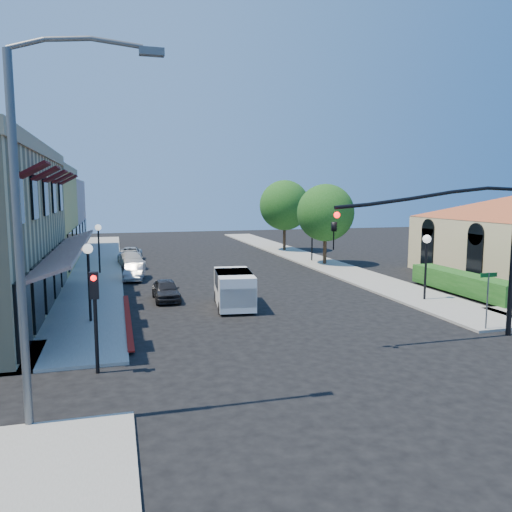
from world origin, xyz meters
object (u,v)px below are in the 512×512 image
object	(u,v)px
lamppost_right_near	(426,251)
parked_car_c	(132,260)
secondary_signal	(95,303)
parked_car_b	(134,272)
parked_car_a	(166,290)
signal_mast_arm	(469,237)
lamppost_left_near	(88,263)
parked_car_d	(130,254)
street_name_sign	(488,292)
street_tree_a	(325,213)
white_van	(234,287)
lamppost_left_far	(98,236)
street_tree_b	(285,205)
cobra_streetlight	(33,214)
lamppost_right_far	(312,229)

from	to	relation	value
lamppost_right_near	parked_car_c	bearing A→B (deg)	131.08
secondary_signal	parked_car_c	bearing A→B (deg)	85.61
lamppost_right_near	parked_car_b	distance (m)	18.49
parked_car_a	parked_car_c	bearing A→B (deg)	95.52
lamppost_right_near	signal_mast_arm	bearing A→B (deg)	-112.12
lamppost_right_near	parked_car_b	world-z (taller)	lamppost_right_near
lamppost_left_near	parked_car_d	xyz separation A→B (m)	(2.30, 20.66, -2.16)
street_name_sign	parked_car_a	distance (m)	15.77
secondary_signal	street_name_sign	xyz separation A→B (m)	(15.50, 0.79, -0.62)
signal_mast_arm	parked_car_b	xyz separation A→B (m)	(-12.06, 17.50, -3.53)
street_tree_a	parked_car_b	bearing A→B (deg)	-168.69
secondary_signal	street_tree_a	bearing A→B (deg)	50.79
lamppost_right_near	street_name_sign	bearing A→B (deg)	-99.78
street_tree_a	parked_car_b	world-z (taller)	street_tree_a
parked_car_c	parked_car_d	xyz separation A→B (m)	(0.00, 3.79, -0.00)
white_van	street_tree_a	bearing A→B (deg)	50.43
lamppost_left_far	parked_car_c	world-z (taller)	lamppost_left_far
street_tree_b	street_name_sign	bearing A→B (deg)	-92.50
parked_car_c	street_tree_a	bearing A→B (deg)	-18.41
cobra_streetlight	lamppost_left_far	distance (m)	24.14
lamppost_left_near	parked_car_b	distance (m)	11.45
street_tree_b	parked_car_a	xyz separation A→B (m)	(-13.60, -20.00, -3.98)
white_van	parked_car_b	distance (m)	10.66
street_tree_a	parked_car_b	distance (m)	15.72
lamppost_left_near	parked_car_b	world-z (taller)	lamppost_left_near
street_tree_a	parked_car_d	bearing A→B (deg)	156.06
signal_mast_arm	parked_car_d	bearing A→B (deg)	113.93
street_tree_a	lamppost_right_far	size ratio (longest dim) A/B	1.82
lamppost_left_near	parked_car_a	bearing A→B (deg)	47.23
lamppost_left_near	lamppost_left_far	bearing A→B (deg)	90.00
lamppost_left_far	parked_car_d	bearing A→B (deg)	70.95
secondary_signal	lamppost_left_far	xyz separation A→B (m)	(-0.50, 20.59, 0.42)
street_tree_b	lamppost_right_near	world-z (taller)	street_tree_b
signal_mast_arm	lamppost_left_far	bearing A→B (deg)	125.00
secondary_signal	street_name_sign	size ratio (longest dim) A/B	1.33
secondary_signal	white_van	bearing A→B (deg)	51.37
parked_car_d	parked_car_c	bearing A→B (deg)	-85.98
lamppost_left_near	parked_car_a	world-z (taller)	lamppost_left_near
secondary_signal	cobra_streetlight	distance (m)	4.65
cobra_streetlight	parked_car_a	world-z (taller)	cobra_streetlight
street_name_sign	street_tree_b	bearing A→B (deg)	87.50
white_van	parked_car_d	bearing A→B (deg)	103.32
lamppost_right_far	white_van	xyz separation A→B (m)	(-10.13, -14.63, -1.70)
street_tree_a	cobra_streetlight	size ratio (longest dim) A/B	0.70
street_tree_a	cobra_streetlight	bearing A→B (deg)	-126.79
street_tree_b	cobra_streetlight	xyz separation A→B (m)	(-17.95, -34.00, 0.72)
lamppost_left_far	street_tree_b	bearing A→B (deg)	30.03
parked_car_a	parked_car_d	world-z (taller)	parked_car_d
parked_car_a	parked_car_d	distance (m)	16.72
cobra_streetlight	parked_car_a	bearing A→B (deg)	72.74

